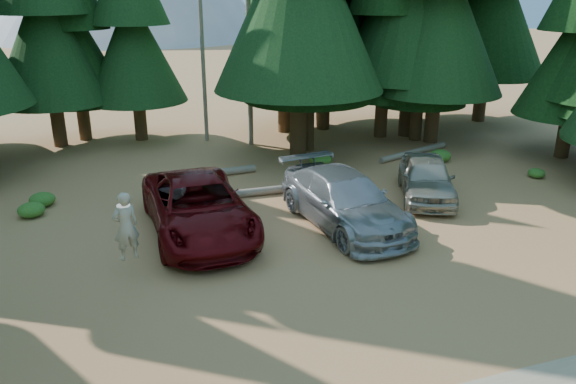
# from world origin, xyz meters

# --- Properties ---
(ground) EXTENTS (160.00, 160.00, 0.00)m
(ground) POSITION_xyz_m (0.00, 0.00, 0.00)
(ground) COLOR #B9814E
(ground) RESTS_ON ground
(forest_belt_north) EXTENTS (36.00, 7.00, 22.00)m
(forest_belt_north) POSITION_xyz_m (0.00, 15.00, 0.00)
(forest_belt_north) COLOR black
(forest_belt_north) RESTS_ON ground
(snag_front) EXTENTS (0.24, 0.24, 12.00)m
(snag_front) POSITION_xyz_m (0.80, 14.50, 6.00)
(snag_front) COLOR #6D6557
(snag_front) RESTS_ON ground
(snag_back) EXTENTS (0.20, 0.20, 10.00)m
(snag_back) POSITION_xyz_m (-1.20, 16.00, 5.00)
(snag_back) COLOR #6D6557
(snag_back) RESTS_ON ground
(red_pickup) EXTENTS (3.15, 6.58, 1.81)m
(red_pickup) POSITION_xyz_m (-3.66, 4.37, 0.91)
(red_pickup) COLOR #5E080B
(red_pickup) RESTS_ON ground
(silver_minivan_center) EXTENTS (3.15, 6.35, 1.77)m
(silver_minivan_center) POSITION_xyz_m (1.08, 3.48, 0.89)
(silver_minivan_center) COLOR #A4A7AC
(silver_minivan_center) RESTS_ON ground
(silver_minivan_right) EXTENTS (3.67, 5.04, 1.59)m
(silver_minivan_right) POSITION_xyz_m (5.12, 4.92, 0.80)
(silver_minivan_right) COLOR #A9A697
(silver_minivan_right) RESTS_ON ground
(frisbee_player) EXTENTS (0.80, 0.63, 1.94)m
(frisbee_player) POSITION_xyz_m (-6.00, 2.06, 1.51)
(frisbee_player) COLOR beige
(frisbee_player) RESTS_ON ground
(log_left) EXTENTS (4.41, 0.44, 0.31)m
(log_left) POSITION_xyz_m (-1.59, 7.13, 0.16)
(log_left) COLOR #6D6557
(log_left) RESTS_ON ground
(log_mid) EXTENTS (3.92, 0.64, 0.32)m
(log_mid) POSITION_xyz_m (-2.20, 9.88, 0.16)
(log_mid) COLOR #6D6557
(log_mid) RESTS_ON ground
(log_right) EXTENTS (4.34, 1.76, 0.29)m
(log_right) POSITION_xyz_m (7.68, 10.11, 0.14)
(log_right) COLOR #6D6557
(log_right) RESTS_ON ground
(shrub_far_left) EXTENTS (0.92, 0.92, 0.51)m
(shrub_far_left) POSITION_xyz_m (-8.71, 8.57, 0.25)
(shrub_far_left) COLOR #24641E
(shrub_far_left) RESTS_ON ground
(shrub_left) EXTENTS (0.91, 0.91, 0.50)m
(shrub_left) POSITION_xyz_m (-2.58, 9.41, 0.25)
(shrub_left) COLOR #24641E
(shrub_left) RESTS_ON ground
(shrub_center_left) EXTENTS (1.39, 1.39, 0.76)m
(shrub_center_left) POSITION_xyz_m (-3.69, 6.62, 0.38)
(shrub_center_left) COLOR #24641E
(shrub_center_left) RESTS_ON ground
(shrub_center_right) EXTENTS (0.87, 0.87, 0.48)m
(shrub_center_right) POSITION_xyz_m (1.60, 8.29, 0.24)
(shrub_center_right) COLOR #24641E
(shrub_center_right) RESTS_ON ground
(shrub_right) EXTENTS (1.04, 1.04, 0.57)m
(shrub_right) POSITION_xyz_m (2.83, 10.00, 0.29)
(shrub_right) COLOR #24641E
(shrub_right) RESTS_ON ground
(shrub_far_right) EXTENTS (0.99, 0.99, 0.54)m
(shrub_far_right) POSITION_xyz_m (8.31, 8.86, 0.27)
(shrub_far_right) COLOR #24641E
(shrub_far_right) RESTS_ON ground
(shrub_edge_west) EXTENTS (0.92, 0.92, 0.51)m
(shrub_edge_west) POSITION_xyz_m (-8.99, 7.60, 0.25)
(shrub_edge_west) COLOR #24641E
(shrub_edge_west) RESTS_ON ground
(shrub_edge_east) EXTENTS (0.71, 0.71, 0.39)m
(shrub_edge_east) POSITION_xyz_m (10.85, 5.50, 0.19)
(shrub_edge_east) COLOR #24641E
(shrub_edge_east) RESTS_ON ground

